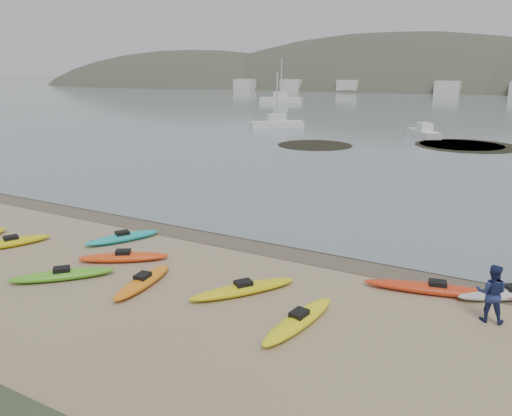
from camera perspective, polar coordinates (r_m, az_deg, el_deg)
The scene contains 6 objects.
ground at distance 21.62m, azimuth 0.00°, elevation -3.83°, with size 600.00×600.00×0.00m, color tan.
wet_sand at distance 21.37m, azimuth -0.39°, elevation -4.06°, with size 60.00×60.00×0.00m, color brown.
kayaks at distance 18.26m, azimuth -7.23°, elevation -7.13°, with size 22.80×9.07×0.34m.
person_east at distance 16.26m, azimuth 25.32°, elevation -8.78°, with size 0.86×0.67×1.76m, color navy.
kelp_mats at distance 51.91m, azimuth 18.93°, elevation 6.77°, with size 21.66×15.39×0.04m.
moored_boats at distance 100.02m, azimuth 26.29°, elevation 10.16°, with size 107.26×86.60×1.33m.
Camera 1 is at (9.96, -17.81, 7.15)m, focal length 35.00 mm.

